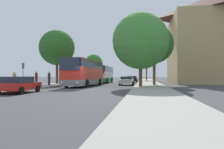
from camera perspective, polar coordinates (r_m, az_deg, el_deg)
ground_plane at (r=24.18m, az=-6.54°, el=-3.73°), size 300.00×300.00×0.00m
sidewalk_left at (r=26.83m, az=-21.17°, el=-3.21°), size 4.00×120.00×0.15m
sidewalk_right at (r=23.38m, az=10.32°, el=-3.67°), size 4.00×120.00×0.15m
building_right_background at (r=45.65m, az=26.14°, el=8.60°), size 17.18×15.30×16.90m
bus_front at (r=29.74m, az=-7.16°, el=0.54°), size 3.16×11.07×3.51m
bus_middle at (r=43.28m, az=-2.31°, el=0.13°), size 2.94×11.57×3.23m
parked_car_left_curb at (r=19.85m, az=-23.17°, el=-2.39°), size 2.20×4.40×1.39m
parked_car_right_near at (r=32.80m, az=3.88°, el=-1.57°), size 2.13×4.18×1.31m
parked_car_right_far at (r=43.79m, az=5.31°, el=-1.20°), size 2.16×4.35×1.34m
bus_stop_sign at (r=26.12m, az=-22.19°, el=0.59°), size 0.08×0.45×2.74m
pedestrian_waiting_near at (r=30.54m, az=-19.16°, el=-0.91°), size 0.36×0.36×1.88m
pedestrian_waiting_far at (r=29.99m, az=-16.11°, el=-0.94°), size 0.36×0.36×1.86m
pedestrian_walking_back at (r=24.42m, az=-24.15°, el=-1.32°), size 0.36×0.36×1.70m
tree_left_near at (r=60.65m, az=-4.79°, el=3.00°), size 4.85×4.85×7.14m
tree_left_far at (r=36.30m, az=-14.17°, el=6.81°), size 5.65×5.65×8.60m
tree_right_near at (r=31.88m, az=10.97°, el=7.80°), size 5.51×5.51×8.54m
tree_right_mid at (r=58.42m, az=9.00°, el=4.23°), size 4.73×4.73×8.22m
tree_right_far at (r=26.51m, az=7.47°, el=8.66°), size 6.75×6.75×8.80m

